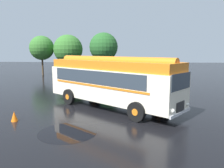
# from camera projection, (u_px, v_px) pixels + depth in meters

# --- Properties ---
(ground_plane) EXTENTS (120.00, 120.00, 0.00)m
(ground_plane) POSITION_uv_depth(u_px,v_px,m) (113.00, 106.00, 15.48)
(ground_plane) COLOR black
(vintage_bus) EXTENTS (9.51, 8.05, 3.49)m
(vintage_bus) POSITION_uv_depth(u_px,v_px,m) (110.00, 80.00, 14.73)
(vintage_bus) COLOR silver
(vintage_bus) RESTS_ON ground
(car_near_left) EXTENTS (2.21, 4.32, 1.66)m
(car_near_left) POSITION_uv_depth(u_px,v_px,m) (103.00, 74.00, 28.38)
(car_near_left) COLOR navy
(car_near_left) RESTS_ON ground
(car_mid_left) EXTENTS (2.32, 4.37, 1.66)m
(car_mid_left) POSITION_uv_depth(u_px,v_px,m) (121.00, 75.00, 27.93)
(car_mid_left) COLOR #4C5156
(car_mid_left) RESTS_ON ground
(tree_far_left) EXTENTS (3.86, 3.86, 6.26)m
(tree_far_left) POSITION_uv_depth(u_px,v_px,m) (42.00, 48.00, 34.74)
(tree_far_left) COLOR #4C3823
(tree_far_left) RESTS_ON ground
(tree_left_of_centre) EXTENTS (4.55, 4.55, 6.38)m
(tree_left_of_centre) POSITION_uv_depth(u_px,v_px,m) (68.00, 49.00, 34.32)
(tree_left_of_centre) COLOR #4C3823
(tree_left_of_centre) RESTS_ON ground
(tree_centre) EXTENTS (4.36, 4.36, 6.65)m
(tree_centre) POSITION_uv_depth(u_px,v_px,m) (103.00, 47.00, 33.41)
(tree_centre) COLOR #4C3823
(tree_centre) RESTS_ON ground
(traffic_cone) EXTENTS (0.36, 0.36, 0.55)m
(traffic_cone) POSITION_uv_depth(u_px,v_px,m) (14.00, 116.00, 12.01)
(traffic_cone) COLOR orange
(traffic_cone) RESTS_ON ground
(puddle_patch) EXTENTS (2.81, 2.81, 0.01)m
(puddle_patch) POSITION_uv_depth(u_px,v_px,m) (68.00, 132.00, 10.40)
(puddle_patch) COLOR black
(puddle_patch) RESTS_ON ground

